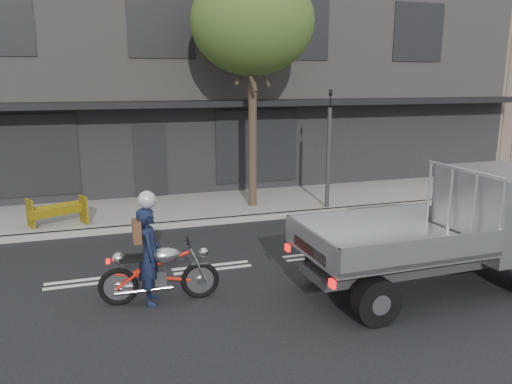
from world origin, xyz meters
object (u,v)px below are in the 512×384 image
object	(u,v)px
construction_barrier	(57,213)
rider	(150,256)
street_tree	(252,23)
motorcycle	(159,271)
flatbed_ute	(482,217)
traffic_light_pole	(328,156)

from	to	relation	value
construction_barrier	rider	bearing A→B (deg)	-69.46
street_tree	rider	bearing A→B (deg)	-123.07
construction_barrier	motorcycle	bearing A→B (deg)	-67.89
rider	flatbed_ute	size ratio (longest dim) A/B	0.35
motorcycle	flatbed_ute	distance (m)	5.95
rider	construction_barrier	world-z (taller)	rider
street_tree	construction_barrier	xyz separation A→B (m)	(-5.33, -0.70, -4.75)
construction_barrier	flatbed_ute	bearing A→B (deg)	-36.51
rider	flatbed_ute	xyz separation A→B (m)	(5.97, -0.99, 0.43)
rider	construction_barrier	distance (m)	5.08
rider	flatbed_ute	bearing A→B (deg)	-93.84
traffic_light_pole	construction_barrier	world-z (taller)	traffic_light_pole
traffic_light_pole	motorcycle	distance (m)	7.18
rider	flatbed_ute	world-z (taller)	flatbed_ute
traffic_light_pole	flatbed_ute	distance (m)	5.62
street_tree	traffic_light_pole	world-z (taller)	street_tree
motorcycle	rider	size ratio (longest dim) A/B	1.22
traffic_light_pole	flatbed_ute	world-z (taller)	traffic_light_pole
street_tree	construction_barrier	world-z (taller)	street_tree
motorcycle	construction_barrier	xyz separation A→B (m)	(-1.93, 4.75, -0.02)
rider	flatbed_ute	distance (m)	6.07
rider	street_tree	bearing A→B (deg)	-27.53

